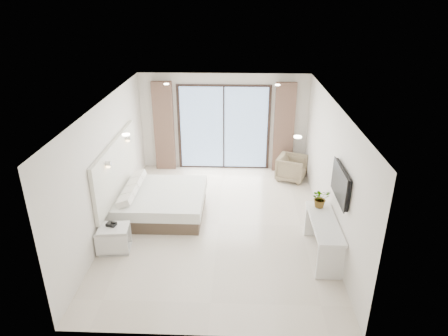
{
  "coord_description": "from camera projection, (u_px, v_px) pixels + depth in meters",
  "views": [
    {
      "loc": [
        0.41,
        -7.48,
        4.68
      ],
      "look_at": [
        0.11,
        0.4,
        1.17
      ],
      "focal_mm": 32.0,
      "sensor_mm": 36.0,
      "label": 1
    }
  ],
  "objects": [
    {
      "name": "plant",
      "position": [
        320.0,
        200.0,
        7.84
      ],
      "size": [
        0.42,
        0.45,
        0.3
      ],
      "primitive_type": "imported",
      "rotation": [
        0.0,
        0.0,
        0.2
      ],
      "color": "#33662D",
      "rests_on": "console_desk"
    },
    {
      "name": "armchair",
      "position": [
        292.0,
        167.0,
        10.68
      ],
      "size": [
        0.87,
        0.9,
        0.73
      ],
      "primitive_type": "imported",
      "rotation": [
        0.0,
        0.0,
        1.21
      ],
      "color": "#9B8B65",
      "rests_on": "ground"
    },
    {
      "name": "phone",
      "position": [
        111.0,
        224.0,
        7.7
      ],
      "size": [
        0.2,
        0.17,
        0.06
      ],
      "primitive_type": "cube",
      "rotation": [
        0.0,
        0.0,
        -0.23
      ],
      "color": "black",
      "rests_on": "nightstand"
    },
    {
      "name": "room_shell",
      "position": [
        211.0,
        144.0,
        8.82
      ],
      "size": [
        4.62,
        6.22,
        2.72
      ],
      "color": "silver",
      "rests_on": "ground"
    },
    {
      "name": "console_desk",
      "position": [
        324.0,
        231.0,
        7.48
      ],
      "size": [
        0.48,
        1.53,
        0.77
      ],
      "color": "silver",
      "rests_on": "ground"
    },
    {
      "name": "ground",
      "position": [
        218.0,
        224.0,
        8.75
      ],
      "size": [
        6.2,
        6.2,
        0.0
      ],
      "primitive_type": "plane",
      "color": "beige",
      "rests_on": "ground"
    },
    {
      "name": "bed",
      "position": [
        160.0,
        202.0,
        9.06
      ],
      "size": [
        1.94,
        1.85,
        0.68
      ],
      "color": "brown",
      "rests_on": "ground"
    },
    {
      "name": "nightstand",
      "position": [
        115.0,
        239.0,
        7.77
      ],
      "size": [
        0.62,
        0.53,
        0.52
      ],
      "rotation": [
        0.0,
        0.0,
        0.11
      ],
      "color": "silver",
      "rests_on": "ground"
    }
  ]
}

